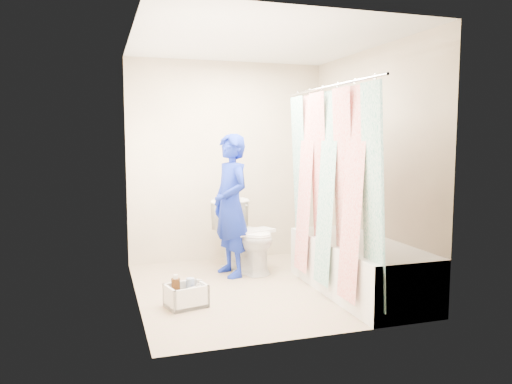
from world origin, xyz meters
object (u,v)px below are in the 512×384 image
object	(u,v)px
bathtub	(358,265)
toilet	(246,236)
plumber	(231,205)
cleaning_caddy	(187,296)

from	to	relation	value
bathtub	toilet	distance (m)	1.36
toilet	plumber	world-z (taller)	plumber
bathtub	cleaning_caddy	xyz separation A→B (m)	(-1.64, 0.09, -0.17)
plumber	cleaning_caddy	distance (m)	1.27
bathtub	plumber	xyz separation A→B (m)	(-1.01, 0.97, 0.50)
plumber	cleaning_caddy	xyz separation A→B (m)	(-0.63, -0.88, -0.67)
cleaning_caddy	plumber	bearing A→B (deg)	40.14
plumber	cleaning_caddy	size ratio (longest dim) A/B	3.94
bathtub	toilet	bearing A→B (deg)	126.37
plumber	cleaning_caddy	world-z (taller)	plumber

